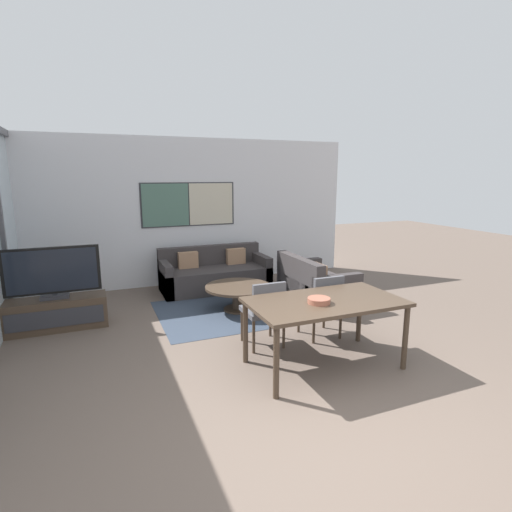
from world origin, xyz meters
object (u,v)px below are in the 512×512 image
Objects in this scene: television at (53,273)px; sofa_side at (313,286)px; dining_chair_centre at (323,301)px; sofa_main at (214,275)px; coffee_table at (238,292)px; dining_table at (325,307)px; tv_console at (57,313)px; dining_chair_left at (265,308)px; fruit_bowl at (319,300)px.

television is 0.89× the size of sofa_side.
sofa_side is 1.53m from dining_chair_centre.
television is 0.62× the size of sofa_main.
sofa_side is at bearing -3.40° from coffee_table.
television is 3.69m from dining_table.
sofa_main is at bearing 94.06° from dining_table.
dining_chair_centre is at bearing -65.55° from coffee_table.
tv_console is 2.82m from sofa_main.
dining_table is at bearing 152.46° from sofa_side.
television reaches higher than coffee_table.
coffee_table is (-1.31, 0.08, 0.03)m from sofa_side.
dining_chair_centre is at bearing -27.11° from television.
dining_chair_left reaches higher than coffee_table.
sofa_side is at bearing -46.95° from sofa_main.
dining_table is at bearing -39.63° from television.
fruit_bowl is (2.72, -2.42, 0.58)m from tv_console.
dining_table reaches higher than tv_console.
tv_console is 1.54× the size of dining_chair_centre.
sofa_main is (2.59, 1.10, 0.05)m from tv_console.
dining_table reaches higher than coffee_table.
coffee_table is at bearing 114.45° from dining_chair_centre.
dining_chair_centre reaches higher than sofa_main.
sofa_main is at bearing 92.04° from fruit_bowl.
dining_table is (-1.07, -2.05, 0.42)m from sofa_side.
sofa_side is at bearing -4.48° from television.
sofa_main is at bearing 43.05° from sofa_side.
sofa_main is 1.33m from coffee_table.
tv_console is 3.66m from dining_chair_centre.
television is at bearing 152.89° from dining_chair_centre.
dining_table is (0.25, -2.12, 0.39)m from coffee_table.
dining_table is at bearing -85.94° from sofa_main.
dining_table is (0.25, -3.45, 0.42)m from sofa_main.
dining_chair_left reaches higher than dining_table.
sofa_side is 2.48m from fruit_bowl.
dining_chair_left is at bearing -93.37° from sofa_main.
tv_console is 2.61m from coffee_table.
fruit_bowl is at bearing -86.72° from coffee_table.
dining_chair_centre is at bearing -76.72° from sofa_main.
tv_console is at bearing 146.05° from dining_chair_left.
sofa_side is (3.91, -0.31, -0.53)m from television.
tv_console is at bearing 152.90° from dining_chair_centre.
television reaches higher than sofa_main.
tv_console is 0.78× the size of dining_table.
dining_chair_left is (2.43, -1.64, -0.30)m from television.
dining_table is at bearing -83.42° from coffee_table.
sofa_side is 0.81× the size of dining_table.
dining_table is 6.81× the size of fruit_bowl.
dining_chair_centre is at bearing 154.03° from sofa_side.
sofa_main is at bearing 22.96° from tv_console.
tv_console is 1.54× the size of dining_chair_left.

